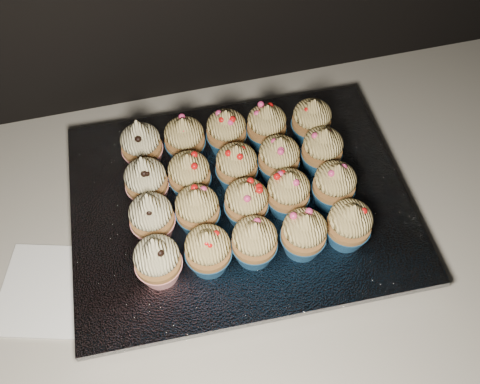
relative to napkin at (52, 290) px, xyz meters
The scene contains 25 objects.
cabinet 0.50m from the napkin, 15.13° to the left, with size 2.40×0.60×0.86m, color black.
worktop 0.17m from the napkin, 15.13° to the left, with size 2.44×0.64×0.04m, color beige.
napkin is the anchor object (origin of this frame).
baking_tray 0.30m from the napkin, 12.50° to the left, with size 0.46×0.35×0.02m, color black.
foil_lining 0.30m from the napkin, 12.50° to the left, with size 0.50×0.39×0.01m, color silver.
cupcake_0 0.17m from the napkin, 11.44° to the right, with size 0.06×0.06×0.10m.
cupcake_1 0.23m from the napkin, ahead, with size 0.06×0.06×0.08m.
cupcake_2 0.29m from the napkin, ahead, with size 0.06×0.06×0.08m.
cupcake_3 0.36m from the napkin, ahead, with size 0.06×0.06×0.08m.
cupcake_4 0.42m from the napkin, ahead, with size 0.06×0.06×0.08m.
cupcake_5 0.18m from the napkin, 13.32° to the left, with size 0.06×0.06×0.10m.
cupcake_6 0.23m from the napkin, ahead, with size 0.06×0.06×0.08m.
cupcake_7 0.30m from the napkin, ahead, with size 0.06×0.06×0.08m.
cupcake_8 0.36m from the napkin, ahead, with size 0.06×0.06×0.08m.
cupcake_9 0.43m from the napkin, ahead, with size 0.06×0.06×0.08m.
cupcake_10 0.20m from the napkin, 32.30° to the left, with size 0.06×0.06×0.10m.
cupcake_11 0.25m from the napkin, 23.71° to the left, with size 0.06×0.06×0.08m.
cupcake_12 0.32m from the napkin, 18.14° to the left, with size 0.06×0.06×0.08m.
cupcake_13 0.38m from the napkin, 14.82° to the left, with size 0.06×0.06×0.08m.
cupcake_14 0.44m from the napkin, 12.46° to the left, with size 0.06×0.06×0.08m.
cupcake_15 0.25m from the napkin, 46.39° to the left, with size 0.06×0.06×0.10m.
cupcake_16 0.29m from the napkin, 36.13° to the left, with size 0.06×0.06×0.08m.
cupcake_17 0.34m from the napkin, 29.46° to the left, with size 0.06×0.06×0.08m.
cupcake_18 0.40m from the napkin, 24.25° to the left, with size 0.06×0.06×0.08m.
cupcake_19 0.46m from the napkin, 19.84° to the left, with size 0.06×0.06×0.08m.
Camera 1 is at (0.01, 1.28, 1.59)m, focal length 40.00 mm.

